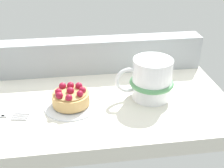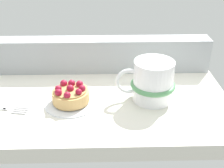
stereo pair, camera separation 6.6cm
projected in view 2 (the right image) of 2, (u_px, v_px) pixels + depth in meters
ground_plane at (92, 104)px, 70.97cm from camera, size 65.39×36.14×3.60cm
window_rail_back at (93, 55)px, 81.22cm from camera, size 64.08×5.67×9.31cm
dessert_plate at (71, 102)px, 67.70cm from camera, size 12.48×12.48×0.67cm
raspberry_tart at (71, 94)px, 66.71cm from camera, size 8.50×8.50×4.25cm
coffee_mug at (152, 81)px, 67.13cm from camera, size 13.95×10.41×9.82cm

